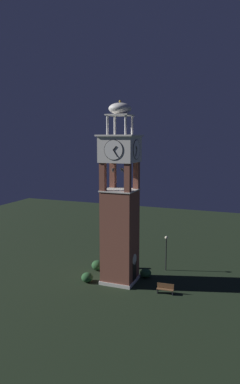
% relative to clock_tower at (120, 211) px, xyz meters
% --- Properties ---
extents(ground, '(80.00, 80.00, 0.00)m').
position_rel_clock_tower_xyz_m(ground, '(0.00, 0.00, -7.44)').
color(ground, black).
extents(clock_tower, '(3.73, 3.73, 18.27)m').
position_rel_clock_tower_xyz_m(clock_tower, '(0.00, 0.00, 0.00)').
color(clock_tower, brown).
rests_on(clock_tower, ground).
extents(park_bench, '(0.56, 1.63, 0.95)m').
position_rel_clock_tower_xyz_m(park_bench, '(-1.22, -5.10, -6.96)').
color(park_bench, brown).
rests_on(park_bench, ground).
extents(lamp_post, '(0.36, 0.36, 3.94)m').
position_rel_clock_tower_xyz_m(lamp_post, '(4.74, -3.67, -4.71)').
color(lamp_post, black).
rests_on(lamp_post, ground).
extents(trash_bin, '(0.52, 0.52, 0.80)m').
position_rel_clock_tower_xyz_m(trash_bin, '(4.05, -0.39, -7.04)').
color(trash_bin, '#2D2D33').
rests_on(trash_bin, ground).
extents(shrub_near_entry, '(1.20, 1.20, 0.99)m').
position_rel_clock_tower_xyz_m(shrub_near_entry, '(-1.45, 3.06, -6.95)').
color(shrub_near_entry, '#28562D').
rests_on(shrub_near_entry, ground).
extents(shrub_left_of_tower, '(1.21, 1.21, 0.87)m').
position_rel_clock_tower_xyz_m(shrub_left_of_tower, '(2.00, -2.15, -7.00)').
color(shrub_left_of_tower, '#28562D').
rests_on(shrub_left_of_tower, ground).
extents(shrub_behind_bench, '(1.28, 1.28, 1.09)m').
position_rel_clock_tower_xyz_m(shrub_behind_bench, '(1.99, 3.52, -6.90)').
color(shrub_behind_bench, '#28562D').
rests_on(shrub_behind_bench, ground).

